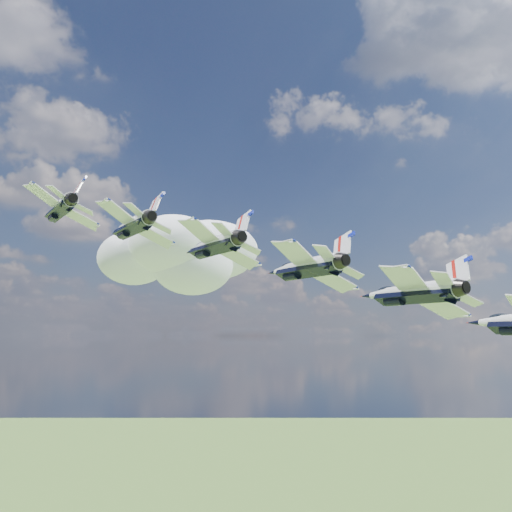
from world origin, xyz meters
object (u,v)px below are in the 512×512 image
jet_3 (303,267)px  jet_4 (408,292)px  jet_0 (60,209)px  jet_1 (131,226)px  jet_2 (212,245)px

jet_3 → jet_4: 12.44m
jet_0 → jet_4: bearing=-51.6°
jet_1 → jet_2: size_ratio=1.00×
jet_3 → jet_1: bearing=128.4°
jet_0 → jet_4: jet_0 is taller
jet_1 → jet_3: size_ratio=1.00×
jet_1 → jet_4: (23.97, -26.84, -9.91)m
jet_0 → jet_1: jet_0 is taller
jet_0 → jet_3: size_ratio=1.00×
jet_1 → jet_2: 12.44m
jet_0 → jet_1: (7.99, -8.95, -3.30)m
jet_2 → jet_3: bearing=-51.6°
jet_4 → jet_1: bearing=128.4°
jet_2 → jet_0: bearing=128.4°
jet_2 → jet_3: 12.44m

